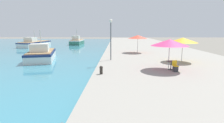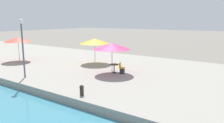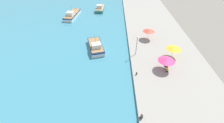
# 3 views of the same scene
# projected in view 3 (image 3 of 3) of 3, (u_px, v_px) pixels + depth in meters

# --- Properties ---
(water_basin) EXTENTS (56.00, 90.00, 0.04)m
(water_basin) POSITION_uv_depth(u_px,v_px,m) (35.00, 25.00, 46.28)
(water_basin) COLOR teal
(water_basin) RESTS_ON ground_plane
(quay_promenade) EXTENTS (16.00, 90.00, 0.56)m
(quay_promenade) POSITION_uv_depth(u_px,v_px,m) (152.00, 25.00, 45.75)
(quay_promenade) COLOR gray
(quay_promenade) RESTS_ON ground_plane
(fishing_boat_near) EXTENTS (4.86, 7.85, 3.90)m
(fishing_boat_near) POSITION_uv_depth(u_px,v_px,m) (96.00, 46.00, 35.57)
(fishing_boat_near) COLOR silver
(fishing_boat_near) RESTS_ON water_basin
(fishing_boat_mid) EXTENTS (4.31, 10.01, 3.98)m
(fishing_boat_mid) POSITION_uv_depth(u_px,v_px,m) (72.00, 15.00, 50.68)
(fishing_boat_mid) COLOR white
(fishing_boat_mid) RESTS_ON water_basin
(fishing_boat_far) EXTENTS (2.88, 6.66, 4.26)m
(fishing_boat_far) POSITION_uv_depth(u_px,v_px,m) (100.00, 8.00, 55.24)
(fishing_boat_far) COLOR #33705B
(fishing_boat_far) RESTS_ON water_basin
(cafe_umbrella_pink) EXTENTS (3.15, 3.15, 2.60)m
(cafe_umbrella_pink) POSITION_uv_depth(u_px,v_px,m) (167.00, 60.00, 28.27)
(cafe_umbrella_pink) COLOR #B7B7B7
(cafe_umbrella_pink) RESTS_ON quay_promenade
(cafe_umbrella_white) EXTENTS (3.08, 3.08, 2.58)m
(cafe_umbrella_white) POSITION_uv_depth(u_px,v_px,m) (174.00, 48.00, 31.37)
(cafe_umbrella_white) COLOR #B7B7B7
(cafe_umbrella_white) RESTS_ON quay_promenade
(cafe_umbrella_striped) EXTENTS (2.92, 2.92, 2.63)m
(cafe_umbrella_striped) POSITION_uv_depth(u_px,v_px,m) (149.00, 30.00, 37.30)
(cafe_umbrella_striped) COLOR #B7B7B7
(cafe_umbrella_striped) RESTS_ON quay_promenade
(cafe_table) EXTENTS (0.80, 0.80, 0.74)m
(cafe_table) POSITION_uv_depth(u_px,v_px,m) (166.00, 67.00, 29.33)
(cafe_table) COLOR #333338
(cafe_table) RESTS_ON quay_promenade
(cafe_chair_left) EXTENTS (0.47, 0.50, 0.91)m
(cafe_chair_left) POSITION_uv_depth(u_px,v_px,m) (167.00, 70.00, 28.91)
(cafe_chair_left) COLOR #2D2D33
(cafe_chair_left) RESTS_ON quay_promenade
(person_at_quay) EXTENTS (0.51, 0.36, 0.93)m
(person_at_quay) POSITION_uv_depth(u_px,v_px,m) (142.00, 116.00, 21.25)
(person_at_quay) COLOR brown
(person_at_quay) RESTS_ON quay_promenade
(mooring_bollard) EXTENTS (0.26, 0.26, 0.65)m
(mooring_bollard) POSITION_uv_depth(u_px,v_px,m) (137.00, 73.00, 28.22)
(mooring_bollard) COLOR #2D2823
(mooring_bollard) RESTS_ON quay_promenade
(lamppost) EXTENTS (0.36, 0.36, 4.56)m
(lamppost) POSITION_uv_depth(u_px,v_px,m) (137.00, 42.00, 31.59)
(lamppost) COLOR #565B60
(lamppost) RESTS_ON quay_promenade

